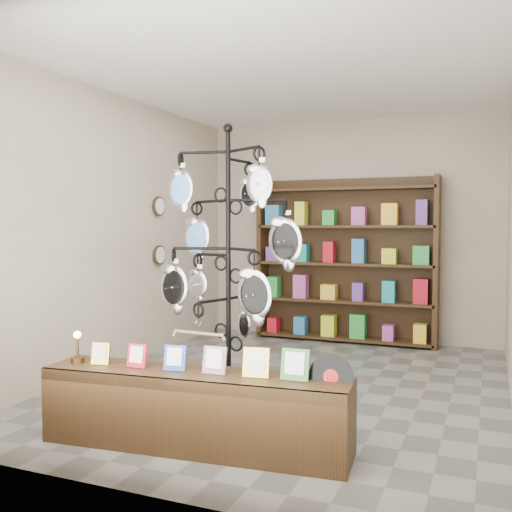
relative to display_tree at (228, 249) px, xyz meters
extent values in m
plane|color=slate|center=(0.15, 1.08, -1.37)|extent=(5.00, 5.00, 0.00)
plane|color=#BCAB97|center=(0.15, 3.58, 0.13)|extent=(4.00, 0.00, 4.00)
plane|color=#BCAB97|center=(0.15, -1.42, 0.13)|extent=(4.00, 0.00, 4.00)
plane|color=#BCAB97|center=(-1.85, 1.08, 0.13)|extent=(0.00, 5.00, 5.00)
plane|color=white|center=(0.15, 1.08, 1.63)|extent=(5.00, 5.00, 0.00)
cylinder|color=black|center=(0.00, 0.00, -1.35)|extent=(0.55, 0.55, 0.03)
cylinder|color=black|center=(0.00, 0.00, -0.21)|extent=(0.05, 0.05, 2.31)
sphere|color=black|center=(0.00, 0.00, 0.96)|extent=(0.08, 0.08, 0.08)
ellipsoid|color=silver|center=(0.04, 0.24, -0.64)|extent=(0.13, 0.06, 0.24)
cube|color=#BB834D|center=(-0.11, -0.31, -0.63)|extent=(0.44, 0.05, 0.04)
cube|color=black|center=(0.06, -0.68, -1.10)|extent=(2.22, 0.64, 0.54)
cube|color=gold|center=(-0.69, -0.75, -0.75)|extent=(0.14, 0.06, 0.16)
cube|color=red|center=(-0.39, -0.72, -0.75)|extent=(0.15, 0.07, 0.17)
cube|color=#263FA5|center=(-0.09, -0.70, -0.74)|extent=(0.16, 0.07, 0.18)
cube|color=#E54C33|center=(0.21, -0.67, -0.74)|extent=(0.17, 0.07, 0.19)
cube|color=gold|center=(0.51, -0.64, -0.73)|extent=(0.18, 0.07, 0.20)
cube|color=#337233|center=(0.77, -0.62, -0.73)|extent=(0.19, 0.08, 0.21)
cylinder|color=black|center=(1.00, -0.55, -0.80)|extent=(0.30, 0.09, 0.29)
cylinder|color=red|center=(1.00, -0.55, -0.80)|extent=(0.10, 0.04, 0.10)
cylinder|color=#4B2A15|center=(-0.88, -0.77, -0.81)|extent=(0.10, 0.10, 0.04)
cylinder|color=#4B2A15|center=(-0.88, -0.77, -0.72)|extent=(0.02, 0.02, 0.14)
sphere|color=#FFBF59|center=(-0.88, -0.77, -0.62)|extent=(0.06, 0.06, 0.06)
cube|color=black|center=(0.15, 3.52, -0.27)|extent=(2.40, 0.04, 2.20)
cube|color=black|center=(-1.03, 3.36, -0.27)|extent=(0.06, 0.36, 2.20)
cube|color=black|center=(1.33, 3.36, -0.27)|extent=(0.06, 0.36, 2.20)
cube|color=black|center=(0.15, 3.36, -1.32)|extent=(2.36, 0.36, 0.04)
cube|color=black|center=(0.15, 3.36, -0.82)|extent=(2.36, 0.36, 0.03)
cube|color=black|center=(0.15, 3.36, -0.32)|extent=(2.36, 0.36, 0.04)
cube|color=black|center=(0.15, 3.36, 0.18)|extent=(2.36, 0.36, 0.04)
cube|color=black|center=(0.15, 3.36, 0.68)|extent=(2.36, 0.36, 0.04)
cylinder|color=black|center=(-1.82, 1.88, 0.43)|extent=(0.03, 0.24, 0.24)
cylinder|color=black|center=(-1.82, 1.88, -0.17)|extent=(0.03, 0.24, 0.24)
camera|label=1|loc=(1.95, -4.15, 0.18)|focal=40.00mm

